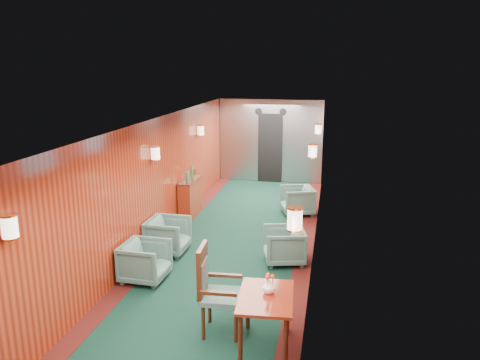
{
  "coord_description": "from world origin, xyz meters",
  "views": [
    {
      "loc": [
        1.74,
        -7.41,
        3.4
      ],
      "look_at": [
        0.0,
        1.37,
        1.15
      ],
      "focal_mm": 35.0,
      "sensor_mm": 36.0,
      "label": 1
    }
  ],
  "objects_px": {
    "armchair_left_near": "(145,261)",
    "armchair_left_far": "(168,236)",
    "armchair_right_far": "(297,201)",
    "side_chair": "(213,286)",
    "credenza": "(190,197)",
    "dining_table": "(266,304)",
    "armchair_right_near": "(284,245)"
  },
  "relations": [
    {
      "from": "armchair_right_near",
      "to": "dining_table",
      "type": "bearing_deg",
      "value": -12.67
    },
    {
      "from": "armchair_left_far",
      "to": "armchair_right_near",
      "type": "distance_m",
      "value": 2.13
    },
    {
      "from": "side_chair",
      "to": "armchair_left_far",
      "type": "xyz_separation_m",
      "value": [
        -1.47,
        2.36,
        -0.31
      ]
    },
    {
      "from": "dining_table",
      "to": "armchair_right_near",
      "type": "xyz_separation_m",
      "value": [
        -0.04,
        2.56,
        -0.27
      ]
    },
    {
      "from": "armchair_left_far",
      "to": "armchair_right_near",
      "type": "height_order",
      "value": "armchair_left_far"
    },
    {
      "from": "side_chair",
      "to": "armchair_left_near",
      "type": "height_order",
      "value": "side_chair"
    },
    {
      "from": "dining_table",
      "to": "armchair_right_far",
      "type": "bearing_deg",
      "value": 86.33
    },
    {
      "from": "credenza",
      "to": "armchair_left_far",
      "type": "bearing_deg",
      "value": -83.94
    },
    {
      "from": "side_chair",
      "to": "armchair_right_near",
      "type": "xyz_separation_m",
      "value": [
        0.66,
        2.34,
        -0.32
      ]
    },
    {
      "from": "side_chair",
      "to": "credenza",
      "type": "height_order",
      "value": "side_chair"
    },
    {
      "from": "armchair_right_near",
      "to": "armchair_right_far",
      "type": "height_order",
      "value": "armchair_right_far"
    },
    {
      "from": "armchair_left_far",
      "to": "armchair_right_near",
      "type": "relative_size",
      "value": 1.04
    },
    {
      "from": "armchair_left_near",
      "to": "side_chair",
      "type": "bearing_deg",
      "value": -128.04
    },
    {
      "from": "dining_table",
      "to": "armchair_right_far",
      "type": "height_order",
      "value": "dining_table"
    },
    {
      "from": "armchair_left_near",
      "to": "armchair_left_far",
      "type": "relative_size",
      "value": 0.97
    },
    {
      "from": "side_chair",
      "to": "armchair_left_near",
      "type": "bearing_deg",
      "value": 136.01
    },
    {
      "from": "credenza",
      "to": "armchair_right_near",
      "type": "xyz_separation_m",
      "value": [
        2.35,
        -2.13,
        -0.13
      ]
    },
    {
      "from": "credenza",
      "to": "dining_table",
      "type": "bearing_deg",
      "value": -62.95
    },
    {
      "from": "dining_table",
      "to": "side_chair",
      "type": "relative_size",
      "value": 0.82
    },
    {
      "from": "side_chair",
      "to": "credenza",
      "type": "distance_m",
      "value": 4.78
    },
    {
      "from": "armchair_left_far",
      "to": "armchair_right_far",
      "type": "relative_size",
      "value": 1.01
    },
    {
      "from": "credenza",
      "to": "armchair_right_far",
      "type": "xyz_separation_m",
      "value": [
        2.37,
        0.62,
        -0.12
      ]
    },
    {
      "from": "dining_table",
      "to": "armchair_left_near",
      "type": "relative_size",
      "value": 1.38
    },
    {
      "from": "armchair_right_near",
      "to": "side_chair",
      "type": "bearing_deg",
      "value": -29.48
    },
    {
      "from": "armchair_right_near",
      "to": "armchair_right_far",
      "type": "xyz_separation_m",
      "value": [
        0.02,
        2.75,
        0.01
      ]
    },
    {
      "from": "armchair_right_far",
      "to": "armchair_left_far",
      "type": "bearing_deg",
      "value": -56.41
    },
    {
      "from": "credenza",
      "to": "armchair_left_far",
      "type": "distance_m",
      "value": 2.12
    },
    {
      "from": "armchair_right_far",
      "to": "credenza",
      "type": "bearing_deg",
      "value": -93.58
    },
    {
      "from": "credenza",
      "to": "armchair_right_far",
      "type": "relative_size",
      "value": 1.61
    },
    {
      "from": "armchair_left_far",
      "to": "armchair_right_far",
      "type": "height_order",
      "value": "armchair_left_far"
    },
    {
      "from": "credenza",
      "to": "side_chair",
      "type": "bearing_deg",
      "value": -69.3
    },
    {
      "from": "armchair_left_far",
      "to": "armchair_left_near",
      "type": "bearing_deg",
      "value": -177.52
    }
  ]
}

